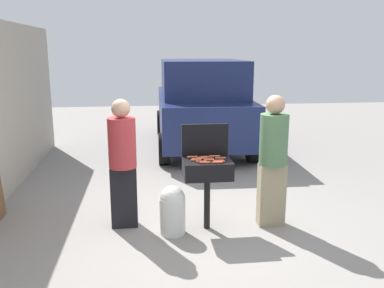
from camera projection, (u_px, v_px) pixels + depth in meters
The scene contains 22 objects.
ground_plane at pixel (209, 229), 5.29m from camera, with size 24.00×24.00×0.00m, color gray.
bbq_grill at pixel (207, 171), 5.14m from camera, with size 0.60×0.44×0.90m.
grill_lid_open at pixel (205, 140), 5.28m from camera, with size 0.60×0.05×0.42m, color black.
hot_dog_0 at pixel (205, 163), 4.96m from camera, with size 0.03×0.03×0.13m, color #B74C33.
hot_dog_1 at pixel (197, 159), 5.11m from camera, with size 0.03×0.03×0.13m, color #B74C33.
hot_dog_2 at pixel (215, 156), 5.26m from camera, with size 0.03×0.03×0.13m, color #C6593D.
hot_dog_3 at pixel (196, 160), 5.07m from camera, with size 0.03×0.03×0.13m, color #B74C33.
hot_dog_4 at pixel (209, 160), 5.08m from camera, with size 0.03×0.03×0.13m, color #C6593D.
hot_dog_5 at pixel (202, 158), 5.18m from camera, with size 0.03×0.03×0.13m, color #C6593D.
hot_dog_6 at pixel (208, 159), 5.14m from camera, with size 0.03×0.03×0.13m, color #AD4228.
hot_dog_7 at pixel (201, 162), 5.00m from camera, with size 0.03×0.03×0.13m, color #C6593D.
hot_dog_8 at pixel (220, 158), 5.16m from camera, with size 0.03×0.03×0.13m, color #B74C33.
hot_dog_9 at pixel (217, 162), 4.97m from camera, with size 0.03×0.03×0.13m, color #B74C33.
hot_dog_10 at pixel (205, 157), 5.23m from camera, with size 0.03×0.03×0.13m, color #AD4228.
hot_dog_11 at pixel (192, 157), 5.22m from camera, with size 0.03×0.03×0.13m, color #C6593D.
hot_dog_12 at pixel (218, 161), 5.04m from camera, with size 0.03×0.03×0.13m, color #C6593D.
hot_dog_13 at pixel (197, 159), 5.14m from camera, with size 0.03×0.03×0.13m, color #AD4228.
hot_dog_14 at pixel (219, 162), 5.00m from camera, with size 0.03×0.03×0.13m, color #AD4228.
propane_tank at pixel (173, 209), 5.09m from camera, with size 0.32×0.32×0.62m.
person_left at pixel (123, 159), 5.17m from camera, with size 0.35×0.35×1.66m.
person_right at pixel (273, 156), 5.22m from camera, with size 0.36×0.36×1.70m.
parked_minivan at pixel (201, 103), 9.56m from camera, with size 2.12×4.45×2.02m.
Camera 1 is at (-0.79, -4.85, 2.24)m, focal length 38.53 mm.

